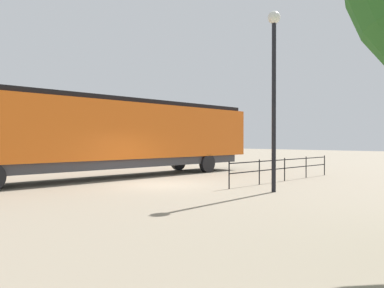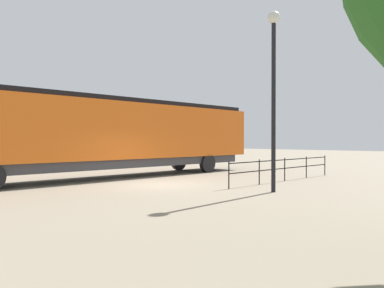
% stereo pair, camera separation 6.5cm
% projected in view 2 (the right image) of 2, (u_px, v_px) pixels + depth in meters
% --- Properties ---
extents(ground_plane, '(120.00, 120.00, 0.00)m').
position_uv_depth(ground_plane, '(160.00, 185.00, 16.45)').
color(ground_plane, gray).
extents(locomotive, '(2.85, 18.86, 4.08)m').
position_uv_depth(locomotive, '(119.00, 133.00, 19.77)').
color(locomotive, orange).
rests_on(locomotive, ground_plane).
extents(lamp_post, '(0.47, 0.47, 6.75)m').
position_uv_depth(lamp_post, '(274.00, 72.00, 14.08)').
color(lamp_post, black).
rests_on(lamp_post, ground_plane).
extents(platform_fence, '(0.05, 8.36, 1.10)m').
position_uv_depth(platform_fence, '(285.00, 166.00, 17.96)').
color(platform_fence, black).
rests_on(platform_fence, ground_plane).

